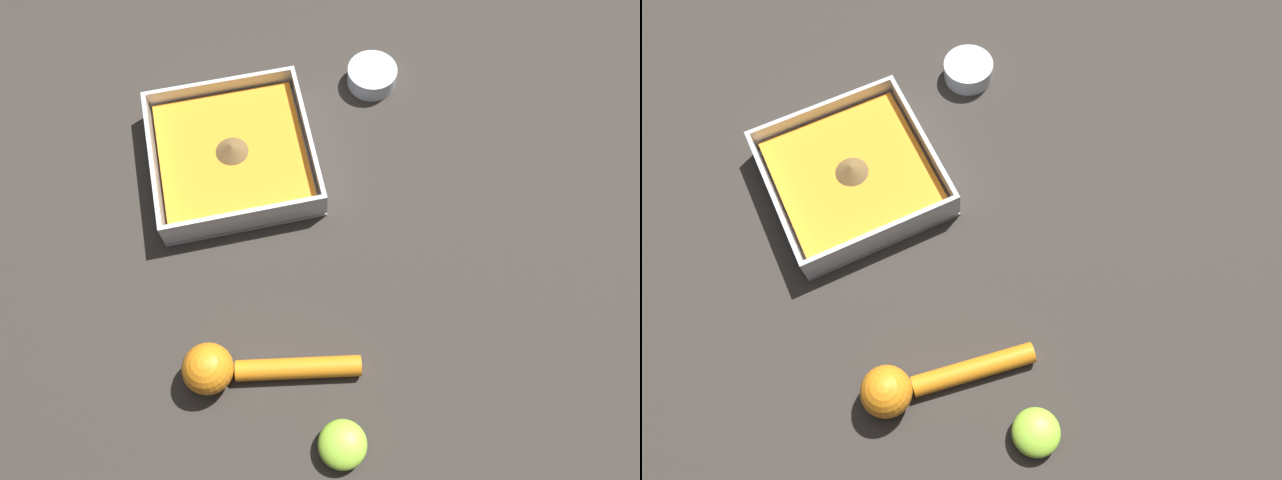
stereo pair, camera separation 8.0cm
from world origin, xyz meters
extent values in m
plane|color=#332D28|center=(0.00, 0.00, 0.00)|extent=(4.00, 4.00, 0.00)
cube|color=silver|center=(-0.01, -0.01, 0.00)|extent=(0.22, 0.22, 0.01)
cube|color=silver|center=(-0.01, 0.10, 0.03)|extent=(0.22, 0.01, 0.04)
cube|color=silver|center=(-0.01, -0.11, 0.03)|extent=(0.22, 0.01, 0.04)
cube|color=silver|center=(0.10, -0.01, 0.03)|extent=(0.01, 0.21, 0.04)
cube|color=silver|center=(-0.11, -0.01, 0.03)|extent=(0.01, 0.21, 0.04)
cube|color=orange|center=(-0.01, -0.01, 0.02)|extent=(0.20, 0.20, 0.02)
cone|color=brown|center=(-0.01, -0.01, 0.04)|extent=(0.05, 0.05, 0.02)
cylinder|color=silver|center=(0.09, -0.23, 0.01)|extent=(0.07, 0.07, 0.03)
cylinder|color=brown|center=(0.09, -0.23, 0.01)|extent=(0.07, 0.07, 0.02)
sphere|color=orange|center=(-0.30, 0.07, 0.03)|extent=(0.06, 0.06, 0.06)
cylinder|color=orange|center=(-0.32, -0.04, 0.01)|extent=(0.05, 0.15, 0.03)
ellipsoid|color=#93CC38|center=(-0.41, -0.07, 0.02)|extent=(0.06, 0.06, 0.03)
camera|label=1|loc=(-0.49, -0.03, 0.76)|focal=35.00mm
camera|label=2|loc=(-0.46, 0.05, 0.76)|focal=35.00mm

